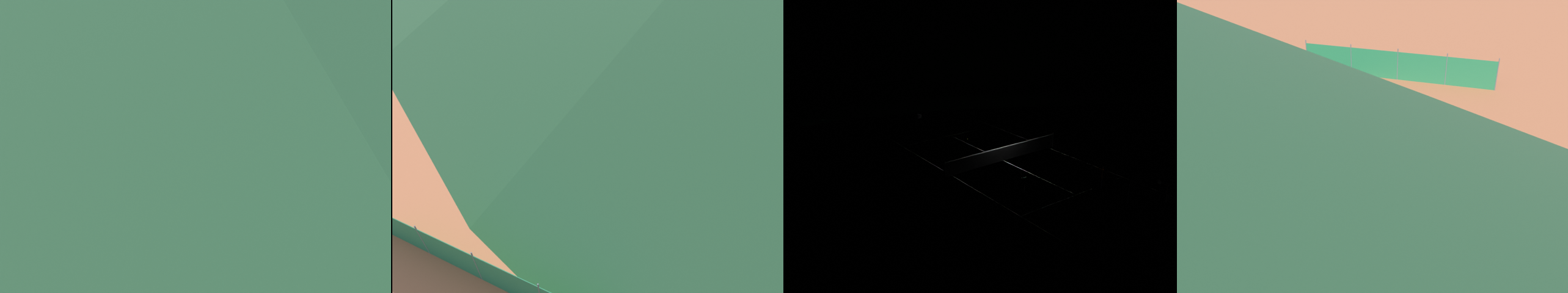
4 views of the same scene
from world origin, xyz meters
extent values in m
plane|color=#B7603D|center=(0.00, 0.00, 0.00)|extent=(600.00, 600.00, 0.00)
cube|color=white|center=(0.00, -11.90, 0.00)|extent=(8.25, 0.05, 0.01)
cube|color=white|center=(-4.10, 0.00, 0.00)|extent=(0.05, 23.85, 0.01)
cube|color=white|center=(4.10, 0.00, 0.00)|extent=(0.05, 23.85, 0.01)
cube|color=white|center=(0.00, 6.40, 0.00)|extent=(8.20, 0.05, 0.01)
cube|color=white|center=(0.00, -6.40, 0.00)|extent=(8.20, 0.05, 0.01)
cube|color=white|center=(0.00, 0.00, 0.00)|extent=(0.05, 12.80, 0.01)
cylinder|color=#2D2D2D|center=(-4.55, 0.00, 0.53)|extent=(0.08, 0.08, 1.06)
cylinder|color=#2D2D2D|center=(4.55, 0.00, 0.53)|extent=(0.08, 0.08, 1.06)
cube|color=black|center=(0.00, 0.00, 0.46)|extent=(9.10, 0.02, 0.91)
cube|color=white|center=(0.00, 0.00, 0.93)|extent=(9.10, 0.04, 0.06)
cube|color=#236B42|center=(0.00, -15.50, 1.30)|extent=(17.20, 0.04, 2.60)
cylinder|color=#59595E|center=(-8.60, -15.50, 1.45)|extent=(0.08, 0.08, 2.90)
cylinder|color=#59595E|center=(-4.30, -15.50, 1.45)|extent=(0.08, 0.08, 2.90)
cylinder|color=#59595E|center=(0.00, -15.50, 1.45)|extent=(0.08, 0.08, 2.90)
cylinder|color=#59595E|center=(4.30, -15.50, 1.45)|extent=(0.08, 0.08, 2.90)
cylinder|color=#59595E|center=(8.60, -15.50, 1.45)|extent=(0.08, 0.08, 2.90)
cylinder|color=white|center=(2.19, 4.38, 0.25)|extent=(0.09, 0.09, 0.51)
cylinder|color=white|center=(2.03, 4.43, 0.25)|extent=(0.09, 0.09, 0.51)
cube|color=#239E5B|center=(2.11, 4.41, 0.71)|extent=(0.27, 0.20, 0.39)
sphere|color=beige|center=(2.11, 4.41, 1.01)|extent=(0.16, 0.16, 0.16)
cylinder|color=beige|center=(2.26, 4.37, 0.71)|extent=(0.06, 0.06, 0.39)
cylinder|color=beige|center=(1.91, 4.25, 0.86)|extent=(0.16, 0.40, 0.06)
cylinder|color=black|center=(1.84, 3.98, 0.86)|extent=(0.07, 0.18, 0.03)
torus|color=red|center=(1.78, 3.75, 0.86)|extent=(0.09, 0.28, 0.28)
cylinder|color=silver|center=(1.78, 3.75, 0.86)|extent=(0.07, 0.24, 0.25)
cylinder|color=#23284C|center=(-1.42, 8.79, 0.28)|extent=(0.10, 0.10, 0.56)
cylinder|color=#23284C|center=(-1.59, 8.74, 0.28)|extent=(0.10, 0.10, 0.56)
cube|color=blue|center=(-1.50, 8.77, 0.77)|extent=(0.30, 0.23, 0.43)
sphere|color=tan|center=(-1.50, 8.77, 1.10)|extent=(0.17, 0.17, 0.17)
cylinder|color=tan|center=(-1.34, 8.82, 0.77)|extent=(0.06, 0.06, 0.43)
cylinder|color=tan|center=(-1.60, 8.51, 0.94)|extent=(0.19, 0.43, 0.06)
cylinder|color=black|center=(-1.51, 8.21, 0.94)|extent=(0.08, 0.20, 0.03)
torus|color=#1E4CB2|center=(-1.44, 7.98, 0.94)|extent=(0.10, 0.28, 0.28)
cylinder|color=silver|center=(-1.44, 7.98, 0.94)|extent=(0.08, 0.24, 0.25)
cylinder|color=#23284C|center=(-1.88, 6.65, 0.31)|extent=(0.11, 0.11, 0.61)
cylinder|color=#23284C|center=(-2.06, 6.58, 0.31)|extent=(0.11, 0.11, 0.61)
cube|color=orange|center=(-1.97, 6.61, 0.85)|extent=(0.34, 0.27, 0.48)
sphere|color=#A37556|center=(-1.97, 6.61, 1.21)|extent=(0.19, 0.19, 0.19)
cylinder|color=#A37556|center=(-1.80, 6.68, 0.85)|extent=(0.07, 0.07, 0.48)
cylinder|color=#A37556|center=(-2.06, 6.32, 1.04)|extent=(0.24, 0.47, 0.07)
cylinder|color=black|center=(-1.93, 6.00, 1.04)|extent=(0.11, 0.21, 0.03)
torus|color=black|center=(-1.84, 5.77, 1.04)|extent=(0.12, 0.27, 0.28)
cylinder|color=silver|center=(-1.84, 5.77, 1.04)|extent=(0.10, 0.23, 0.25)
sphere|color=#CCE033|center=(3.96, 8.40, 0.03)|extent=(0.07, 0.07, 0.07)
sphere|color=#CCE033|center=(-0.55, -4.92, 0.03)|extent=(0.07, 0.07, 0.07)
sphere|color=#CCE033|center=(-3.89, 2.88, 0.03)|extent=(0.07, 0.07, 0.07)
cylinder|color=#B7B7BC|center=(0.33, -10.57, 0.28)|extent=(0.02, 0.02, 0.55)
cylinder|color=#B7B7BC|center=(0.67, -10.57, 0.28)|extent=(0.02, 0.02, 0.55)
cylinder|color=#B7B7BC|center=(0.33, -10.23, 0.28)|extent=(0.02, 0.02, 0.55)
cylinder|color=#B7B7BC|center=(0.67, -10.23, 0.28)|extent=(0.02, 0.02, 0.55)
cube|color=#B7B7BC|center=(0.50, -10.40, 0.56)|extent=(0.34, 0.34, 0.02)
cube|color=#B7B7BC|center=(0.50, -10.57, 0.72)|extent=(0.34, 0.02, 0.34)
cube|color=#B7B7BC|center=(0.50, -10.23, 0.72)|extent=(0.34, 0.02, 0.34)
cube|color=#B7B7BC|center=(0.33, -10.40, 0.72)|extent=(0.02, 0.34, 0.34)
cube|color=#B7B7BC|center=(0.67, -10.40, 0.72)|extent=(0.02, 0.34, 0.34)
sphere|color=#CCE033|center=(0.55, -10.48, 0.60)|extent=(0.07, 0.07, 0.07)
sphere|color=#CCE033|center=(0.56, -10.46, 0.60)|extent=(0.07, 0.07, 0.07)
sphere|color=#CCE033|center=(0.43, -10.32, 0.60)|extent=(0.07, 0.07, 0.07)
sphere|color=#CCE033|center=(0.42, -10.38, 0.60)|extent=(0.07, 0.07, 0.07)
sphere|color=#CCE033|center=(0.46, -10.41, 0.60)|extent=(0.07, 0.07, 0.07)
sphere|color=#CCE033|center=(0.58, -10.27, 0.60)|extent=(0.07, 0.07, 0.07)
sphere|color=#CCE033|center=(0.48, -10.47, 0.66)|extent=(0.07, 0.07, 0.07)
sphere|color=#CCE033|center=(0.58, -10.28, 0.66)|extent=(0.07, 0.07, 0.07)
sphere|color=#CCE033|center=(0.61, -10.41, 0.66)|extent=(0.07, 0.07, 0.07)
sphere|color=#CCE033|center=(0.49, -10.42, 0.66)|extent=(0.07, 0.07, 0.07)
sphere|color=#CCE033|center=(0.50, -10.37, 0.66)|extent=(0.07, 0.07, 0.07)
sphere|color=#CCE033|center=(0.55, -10.31, 0.66)|extent=(0.07, 0.07, 0.07)
sphere|color=#CCE033|center=(0.47, -10.40, 0.71)|extent=(0.07, 0.07, 0.07)
sphere|color=#CCE033|center=(0.38, -10.42, 0.71)|extent=(0.07, 0.07, 0.07)
sphere|color=#CCE033|center=(0.43, -10.35, 0.71)|extent=(0.07, 0.07, 0.07)
sphere|color=#CCE033|center=(0.59, -10.46, 0.71)|extent=(0.07, 0.07, 0.07)
camera|label=1|loc=(-14.77, -13.89, 10.93)|focal=50.00mm
camera|label=2|loc=(9.76, -21.42, 18.00)|focal=28.00mm
camera|label=3|loc=(17.88, 21.63, 11.23)|focal=42.00mm
camera|label=4|loc=(-7.75, 21.76, 17.08)|focal=42.00mm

